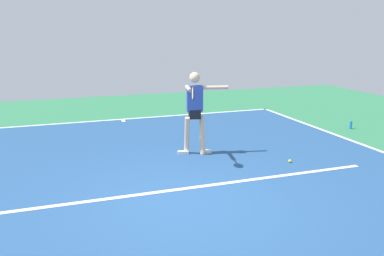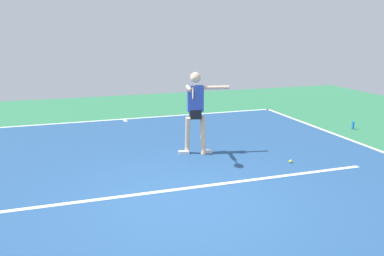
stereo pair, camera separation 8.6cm
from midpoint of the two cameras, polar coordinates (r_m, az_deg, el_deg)
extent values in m
plane|color=#2D754C|center=(6.51, -0.90, -10.44)|extent=(22.12, 22.12, 0.00)
cube|color=navy|center=(6.51, -0.90, -10.43)|extent=(10.09, 12.94, 0.00)
cube|color=white|center=(12.49, -10.15, 1.24)|extent=(10.09, 0.10, 0.01)
cube|color=white|center=(6.97, -2.26, -8.74)|extent=(7.56, 0.10, 0.01)
cube|color=white|center=(12.30, -10.00, 1.05)|extent=(0.10, 0.30, 0.01)
cylinder|color=beige|center=(8.81, 1.19, -1.01)|extent=(0.16, 0.29, 0.86)
cube|color=white|center=(8.93, 1.72, -3.38)|extent=(0.25, 0.14, 0.07)
cylinder|color=beige|center=(8.77, -1.00, -1.09)|extent=(0.16, 0.29, 0.86)
cube|color=white|center=(8.86, -1.54, -3.51)|extent=(0.25, 0.14, 0.07)
cube|color=black|center=(8.68, 0.10, 2.02)|extent=(0.28, 0.24, 0.20)
cube|color=#334CB2|center=(8.61, 0.10, 4.24)|extent=(0.37, 0.24, 0.56)
sphere|color=beige|center=(8.55, 0.10, 7.24)|extent=(0.23, 0.23, 0.23)
cylinder|color=beige|center=(8.65, 3.07, 5.80)|extent=(0.57, 0.19, 0.08)
cylinder|color=beige|center=(8.28, -0.80, 5.67)|extent=(0.19, 0.57, 0.08)
cylinder|color=black|center=(7.89, -0.44, 5.27)|extent=(0.07, 0.22, 0.03)
torus|color=black|center=(7.65, -0.20, 5.00)|extent=(0.08, 0.29, 0.29)
cylinder|color=silver|center=(7.65, -0.20, 5.00)|extent=(0.05, 0.24, 0.25)
sphere|color=yellow|center=(8.53, 13.52, -4.61)|extent=(0.07, 0.07, 0.07)
cylinder|color=blue|center=(11.93, 21.53, 0.42)|extent=(0.07, 0.07, 0.22)
camera|label=1|loc=(0.04, -90.33, -0.08)|focal=37.35mm
camera|label=2|loc=(0.04, 89.67, 0.08)|focal=37.35mm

